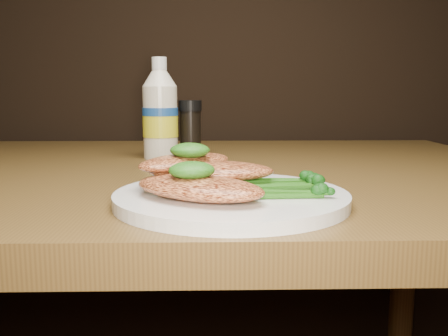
{
  "coord_description": "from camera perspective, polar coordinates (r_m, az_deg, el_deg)",
  "views": [
    {
      "loc": [
        0.08,
        0.28,
        0.87
      ],
      "look_at": [
        0.09,
        0.78,
        0.79
      ],
      "focal_mm": 39.43,
      "sensor_mm": 36.0,
      "label": 1
    }
  ],
  "objects": [
    {
      "name": "chicken_front",
      "position": [
        0.48,
        -2.94,
        -2.27
      ],
      "size": [
        0.16,
        0.14,
        0.02
      ],
      "primitive_type": "ellipsoid",
      "rotation": [
        0.0,
        0.0,
        -0.58
      ],
      "color": "#DC7C46",
      "rests_on": "plate"
    },
    {
      "name": "broccolini_bundle",
      "position": [
        0.52,
        5.9,
        -1.73
      ],
      "size": [
        0.13,
        0.1,
        0.02
      ],
      "primitive_type": null,
      "rotation": [
        0.0,
        0.0,
        0.04
      ],
      "color": "#225813",
      "rests_on": "plate"
    },
    {
      "name": "pesto_back",
      "position": [
        0.54,
        -3.98,
        2.06
      ],
      "size": [
        0.05,
        0.05,
        0.02
      ],
      "primitive_type": "ellipsoid",
      "rotation": [
        0.0,
        0.0,
        -0.24
      ],
      "color": "black",
      "rests_on": "chicken_back"
    },
    {
      "name": "plate",
      "position": [
        0.52,
        0.84,
        -3.47
      ],
      "size": [
        0.25,
        0.25,
        0.01
      ],
      "primitive_type": "cylinder",
      "color": "white",
      "rests_on": "dining_table"
    },
    {
      "name": "pesto_front",
      "position": [
        0.48,
        -3.75,
        -0.26
      ],
      "size": [
        0.05,
        0.05,
        0.02
      ],
      "primitive_type": "ellipsoid",
      "rotation": [
        0.0,
        0.0,
        0.19
      ],
      "color": "black",
      "rests_on": "chicken_front"
    },
    {
      "name": "mayo_bottle",
      "position": [
        0.87,
        -7.42,
        6.87
      ],
      "size": [
        0.07,
        0.07,
        0.18
      ],
      "primitive_type": null,
      "rotation": [
        0.0,
        0.0,
        -0.07
      ],
      "color": "beige",
      "rests_on": "dining_table"
    },
    {
      "name": "pepper_grinder",
      "position": [
        0.9,
        -3.93,
        4.59
      ],
      "size": [
        0.04,
        0.04,
        0.1
      ],
      "primitive_type": null,
      "rotation": [
        0.0,
        0.0,
        -0.08
      ],
      "color": "black",
      "rests_on": "dining_table"
    },
    {
      "name": "chicken_back",
      "position": [
        0.55,
        -4.49,
        0.67
      ],
      "size": [
        0.13,
        0.13,
        0.02
      ],
      "primitive_type": "ellipsoid",
      "rotation": [
        0.0,
        0.0,
        0.78
      ],
      "color": "#DC7C46",
      "rests_on": "plate"
    },
    {
      "name": "chicken_mid",
      "position": [
        0.53,
        -1.59,
        -0.33
      ],
      "size": [
        0.14,
        0.08,
        0.02
      ],
      "primitive_type": "ellipsoid",
      "rotation": [
        0.0,
        0.0,
        -0.08
      ],
      "color": "#DC7C46",
      "rests_on": "plate"
    }
  ]
}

